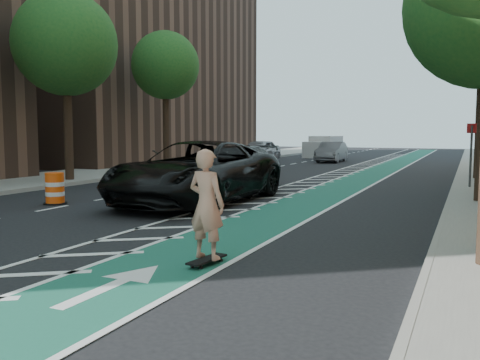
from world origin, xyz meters
The scene contains 20 objects.
ground centered at (0.00, 0.00, 0.00)m, with size 120.00×120.00×0.00m, color black.
bike_lane centered at (3.00, 10.00, 0.01)m, with size 2.00×90.00×0.01m, color #164F38.
buffer_strip centered at (1.50, 10.00, 0.01)m, with size 1.40×90.00×0.01m, color silver.
sidewalk_left centered at (-9.50, 10.00, 0.07)m, with size 5.00×90.00×0.15m, color gray.
curb_right centered at (7.05, 10.00, 0.08)m, with size 0.12×90.00×0.16m, color gray.
curb_left centered at (-7.05, 10.00, 0.08)m, with size 0.12×90.00×0.16m, color gray.
building_left_far centered at (-17.50, 24.00, 9.00)m, with size 14.00×22.00×18.00m, color brown.
tree_l_c centered at (-7.90, 8.00, 5.77)m, with size 4.20×4.20×7.90m.
tree_l_d centered at (-7.90, 16.00, 5.77)m, with size 4.20×4.20×7.90m.
sign_post centered at (7.60, 12.00, 1.35)m, with size 0.35×0.08×2.47m.
skateboard centered at (3.70, -1.17, 0.09)m, with size 0.35×0.87×0.11m.
skateboarder centered at (3.70, -1.17, 1.01)m, with size 0.66×0.43×1.80m, color tan.
suv_near centered at (-0.03, 5.20, 0.95)m, with size 3.15×6.84×1.90m, color black.
suv_far centered at (-0.21, 8.31, 0.83)m, with size 2.34×5.75×1.67m, color black.
car_silver centered at (-6.00, 24.75, 0.81)m, with size 1.90×4.73×1.61m, color #A8A8AD.
car_grey centered at (-1.45, 27.25, 0.71)m, with size 1.51×4.33×1.43m, color slate.
box_truck centered at (-3.65, 33.17, 0.82)m, with size 2.44×4.47×1.77m.
barrel_a centered at (-3.80, 3.13, 0.45)m, with size 0.70×0.70×0.95m.
barrel_b centered at (-3.60, 14.00, 0.46)m, with size 0.72×0.72×0.98m.
barrel_c centered at (-2.40, 14.64, 0.46)m, with size 0.71×0.71×0.97m.
Camera 1 is at (7.58, -8.39, 2.20)m, focal length 38.00 mm.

